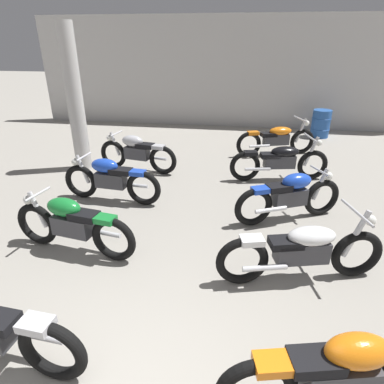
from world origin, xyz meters
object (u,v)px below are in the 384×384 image
Objects in this scene: motorcycle_right_row_3 at (280,161)px; support_pillar at (75,101)px; motorcycle_left_row_1 at (72,224)px; oil_drum at (321,124)px; motorcycle_right_row_4 at (277,139)px; motorcycle_right_row_2 at (290,196)px; motorcycle_right_row_0 at (340,375)px; motorcycle_left_row_3 at (137,152)px; motorcycle_right_row_1 at (303,250)px; motorcycle_left_row_2 at (110,179)px.

support_pillar is at bearing 179.67° from motorcycle_right_row_3.
motorcycle_left_row_1 is 2.31× the size of oil_drum.
motorcycle_right_row_2 is at bearing -90.70° from motorcycle_right_row_4.
motorcycle_right_row_0 is at bearing -99.80° from oil_drum.
motorcycle_left_row_1 is 3.31m from motorcycle_left_row_3.
motorcycle_right_row_1 is at bearing -36.53° from support_pillar.
oil_drum is (4.83, 3.77, -0.03)m from motorcycle_left_row_3.
motorcycle_left_row_2 is 4.68m from motorcycle_right_row_4.
oil_drum is at bearing 56.22° from motorcycle_left_row_1.
motorcycle_right_row_4 is (0.04, 3.55, -0.01)m from motorcycle_right_row_2.
motorcycle_left_row_3 and motorcycle_right_row_2 have the same top height.
motorcycle_right_row_0 is at bearing -57.37° from motorcycle_left_row_3.
motorcycle_left_row_1 is at bearing -155.60° from motorcycle_right_row_2.
support_pillar is 3.76× the size of oil_drum.
motorcycle_right_row_0 is 5.06m from motorcycle_right_row_3.
motorcycle_left_row_3 is 0.94× the size of motorcycle_right_row_4.
motorcycle_right_row_3 is (3.26, -0.08, -0.01)m from motorcycle_left_row_3.
motorcycle_right_row_1 reaches higher than oil_drum.
oil_drum is at bearing 74.50° from motorcycle_right_row_2.
motorcycle_right_row_2 is at bearing 24.40° from motorcycle_left_row_1.
motorcycle_left_row_3 is 1.07× the size of motorcycle_right_row_2.
motorcycle_left_row_2 is 0.92× the size of motorcycle_right_row_3.
motorcycle_left_row_3 is 1.01× the size of motorcycle_right_row_0.
motorcycle_right_row_4 is at bearing 89.84° from motorcycle_right_row_0.
motorcycle_right_row_2 is 5.85m from oil_drum.
motorcycle_right_row_1 is at bearing -90.63° from motorcycle_right_row_2.
motorcycle_right_row_3 is (3.25, 1.56, -0.01)m from motorcycle_left_row_2.
motorcycle_left_row_2 is 1.64m from motorcycle_left_row_3.
support_pillar is 1.75× the size of motorcycle_right_row_2.
motorcycle_right_row_0 is 6.82m from motorcycle_right_row_4.
motorcycle_right_row_4 is (3.21, 4.98, -0.01)m from motorcycle_left_row_1.
motorcycle_left_row_2 is 3.71m from motorcycle_right_row_1.
motorcycle_right_row_0 is (4.62, -5.09, -1.14)m from support_pillar.
motorcycle_left_row_3 is 0.92× the size of motorcycle_right_row_1.
support_pillar is 1.62× the size of motorcycle_left_row_2.
motorcycle_left_row_2 is 7.25m from oil_drum.
motorcycle_left_row_2 is at bearing -154.37° from motorcycle_right_row_3.
motorcycle_right_row_0 is 1.70m from motorcycle_right_row_1.
motorcycle_right_row_0 is (3.19, -1.83, 0.00)m from motorcycle_left_row_1.
support_pillar is at bearing 143.47° from motorcycle_right_row_1.
motorcycle_left_row_1 is 1.67m from motorcycle_left_row_2.
motorcycle_right_row_1 reaches higher than motorcycle_right_row_0.
motorcycle_right_row_3 reaches higher than motorcycle_left_row_2.
support_pillar is 5.07m from motorcycle_right_row_2.
support_pillar is 1.75m from motorcycle_left_row_3.
oil_drum is at bearing 80.20° from motorcycle_right_row_0.
motorcycle_right_row_2 is at bearing -4.06° from motorcycle_left_row_2.
motorcycle_right_row_4 is (3.30, 3.32, -0.01)m from motorcycle_left_row_2.
motorcycle_right_row_0 is 0.93× the size of motorcycle_right_row_4.
motorcycle_right_row_0 reaches higher than oil_drum.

